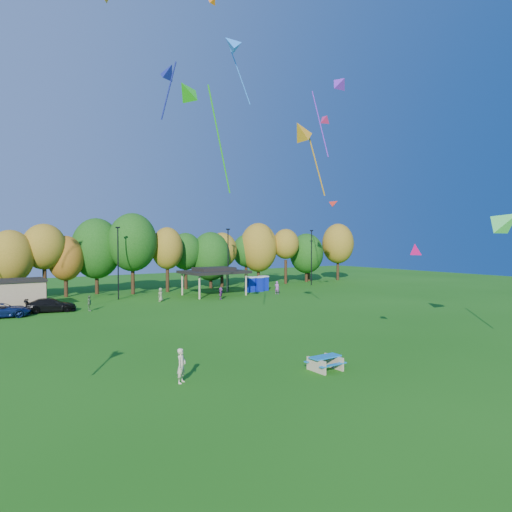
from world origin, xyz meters
TOP-DOWN VIEW (x-y plane):
  - ground at (0.00, 0.00)m, footprint 160.00×160.00m
  - tree_line at (-1.03, 45.51)m, footprint 93.57×10.55m
  - lamp_posts at (2.00, 40.00)m, footprint 64.50×0.25m
  - utility_building at (-10.00, 38.00)m, footprint 6.30×4.30m
  - pavilion at (14.00, 37.00)m, footprint 8.20×6.20m
  - porta_potties at (21.52, 37.63)m, footprint 3.75×1.71m
  - picnic_table at (1.85, 2.41)m, footprint 1.89×1.56m
  - kite_flyer at (-5.91, 4.95)m, footprint 0.78×0.75m
  - car_c at (-11.44, 33.04)m, footprint 5.31×2.97m
  - car_d at (-6.92, 34.04)m, footprint 5.21×2.95m
  - far_person_1 at (12.60, 32.80)m, footprint 1.20×1.42m
  - far_person_2 at (21.77, 33.26)m, footprint 0.73×0.77m
  - far_person_4 at (-3.52, 32.30)m, footprint 0.65×1.04m
  - far_person_5 at (5.62, 35.24)m, footprint 0.96×0.92m
  - kite_1 at (5.78, 9.21)m, footprint 3.45×1.58m
  - kite_2 at (4.75, 20.91)m, footprint 1.09×1.26m
  - kite_3 at (18.58, 0.73)m, footprint 2.25×4.75m
  - kite_5 at (17.26, 17.28)m, footprint 1.74×4.93m
  - kite_6 at (18.93, 21.00)m, footprint 1.67×1.93m
  - kite_8 at (9.48, 2.03)m, footprint 1.41×1.24m
  - kite_10 at (-2.84, 10.33)m, footprint 4.21×2.47m
  - kite_11 at (7.83, 22.45)m, footprint 3.95×2.56m
  - kite_12 at (24.92, 25.41)m, footprint 1.73×1.73m
  - kite_13 at (-2.40, 14.29)m, footprint 1.73×2.75m

SIDE VIEW (x-z plane):
  - ground at x=0.00m, z-range 0.00..0.00m
  - picnic_table at x=1.85m, z-range 0.07..0.88m
  - car_c at x=-11.44m, z-range 0.00..1.40m
  - car_d at x=-6.92m, z-range 0.00..1.42m
  - far_person_1 at x=12.60m, z-range 0.00..1.53m
  - far_person_4 at x=-3.52m, z-range 0.00..1.64m
  - far_person_5 at x=5.62m, z-range 0.00..1.65m
  - far_person_2 at x=21.77m, z-range 0.00..1.78m
  - kite_flyer at x=-5.91m, z-range 0.00..1.81m
  - porta_potties at x=21.52m, z-range 0.01..2.19m
  - utility_building at x=-10.00m, z-range 0.01..3.26m
  - pavilion at x=14.00m, z-range 1.34..5.11m
  - lamp_posts at x=2.00m, z-range 0.36..9.45m
  - tree_line at x=-1.03m, z-range 0.34..11.49m
  - kite_8 at x=9.48m, z-range 6.32..7.46m
  - kite_3 at x=18.58m, z-range 4.94..12.77m
  - kite_12 at x=24.92m, z-range 11.40..12.81m
  - kite_1 at x=5.78m, z-range 12.58..18.20m
  - kite_10 at x=-2.84m, z-range 13.27..20.68m
  - kite_13 at x=-2.40m, z-range 17.29..21.77m
  - kite_6 at x=18.93m, z-range 19.97..21.63m
  - kite_5 at x=17.26m, z-range 19.05..27.50m
  - kite_11 at x=7.83m, z-range 23.53..30.18m
  - kite_2 at x=4.75m, z-range 28.86..29.95m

